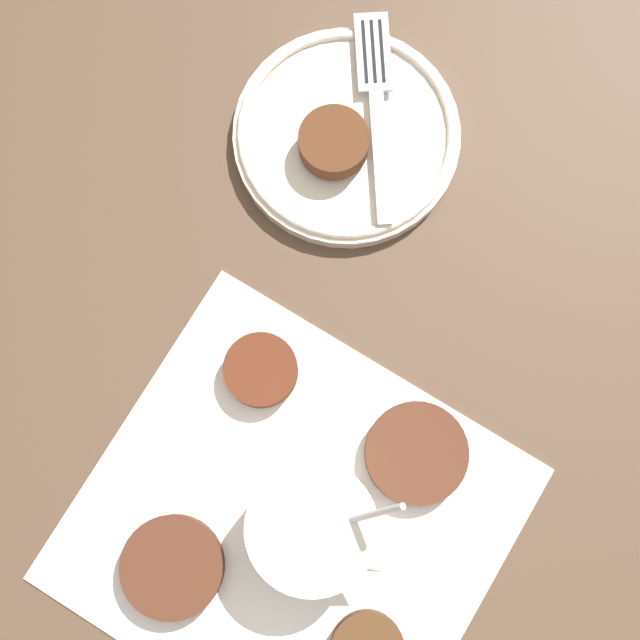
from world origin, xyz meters
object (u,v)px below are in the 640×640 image
(serving_plate, at_px, (347,135))
(fritter_on_plate, at_px, (334,142))
(fork, at_px, (376,93))
(sauce_bowl, at_px, (317,530))

(serving_plate, relative_size, fritter_on_plate, 3.29)
(fork, bearing_deg, sauce_bowl, -67.35)
(sauce_bowl, bearing_deg, fork, 112.65)
(serving_plate, distance_m, fritter_on_plate, 0.03)
(sauce_bowl, xyz_separation_m, fritter_on_plate, (-0.14, 0.27, -0.00))
(sauce_bowl, bearing_deg, serving_plate, 116.15)
(fork, bearing_deg, serving_plate, -96.68)
(fritter_on_plate, bearing_deg, serving_plate, 82.62)
(fritter_on_plate, height_order, fork, fritter_on_plate)
(serving_plate, height_order, fritter_on_plate, fritter_on_plate)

